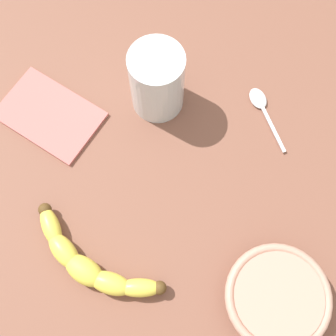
{
  "coord_description": "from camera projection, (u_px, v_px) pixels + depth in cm",
  "views": [
    {
      "loc": [
        0.84,
        -19.7,
        64.5
      ],
      "look_at": [
        -2.91,
        0.31,
        5.0
      ],
      "focal_mm": 47.81,
      "sensor_mm": 36.0,
      "label": 1
    }
  ],
  "objects": [
    {
      "name": "wooden_tabletop",
      "position": [
        187.0,
        181.0,
        0.66
      ],
      "size": [
        120.0,
        120.0,
        3.0
      ],
      "primitive_type": "cube",
      "color": "brown",
      "rests_on": "ground"
    },
    {
      "name": "banana",
      "position": [
        89.0,
        264.0,
        0.59
      ],
      "size": [
        19.53,
        10.59,
        3.35
      ],
      "rotation": [
        0.0,
        0.0,
        5.89
      ],
      "color": "#E1CF46",
      "rests_on": "wooden_tabletop"
    },
    {
      "name": "smoothie_glass",
      "position": [
        157.0,
        83.0,
        0.64
      ],
      "size": [
        7.83,
        7.83,
        11.32
      ],
      "color": "silver",
      "rests_on": "wooden_tabletop"
    },
    {
      "name": "ceramic_bowl",
      "position": [
        277.0,
        297.0,
        0.57
      ],
      "size": [
        13.63,
        13.63,
        3.58
      ],
      "color": "tan",
      "rests_on": "wooden_tabletop"
    },
    {
      "name": "teaspoon",
      "position": [
        260.0,
        102.0,
        0.68
      ],
      "size": [
        7.06,
        10.32,
        0.8
      ],
      "rotation": [
        0.0,
        0.0,
        2.12
      ],
      "color": "silver",
      "rests_on": "wooden_tabletop"
    },
    {
      "name": "folded_napkin",
      "position": [
        50.0,
        115.0,
        0.67
      ],
      "size": [
        17.47,
        14.73,
        0.6
      ],
      "primitive_type": "cube",
      "rotation": [
        0.0,
        0.0,
        -0.39
      ],
      "color": "#BC6660",
      "rests_on": "wooden_tabletop"
    }
  ]
}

